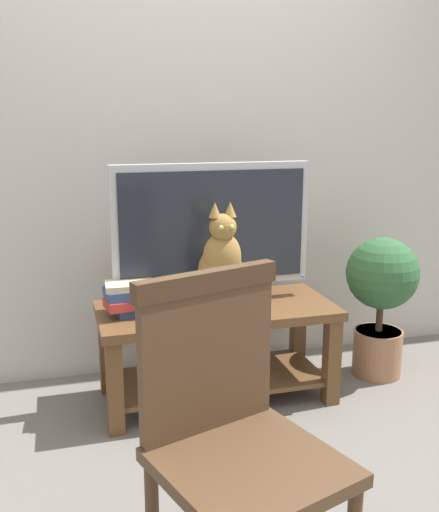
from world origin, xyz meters
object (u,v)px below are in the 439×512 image
at_px(tv_stand, 217,336).
at_px(cat, 222,263).
at_px(potted_plant, 381,293).
at_px(book_stack, 131,297).
at_px(media_box, 220,306).
at_px(wooden_chair, 231,421).
at_px(tv, 212,230).

xyz_separation_m(tv_stand, cat, (-0.01, -0.11, 0.40)).
height_order(tv_stand, potted_plant, potted_plant).
bearing_deg(book_stack, media_box, -13.19).
relative_size(media_box, potted_plant, 0.54).
bearing_deg(tv_stand, wooden_chair, -103.56).
relative_size(tv_stand, media_box, 2.76).
relative_size(tv_stand, cat, 2.51).
distance_m(media_box, book_stack, 0.42).
height_order(tv_stand, tv, tv).
height_order(tv, media_box, tv).
height_order(wooden_chair, book_stack, wooden_chair).
distance_m(cat, book_stack, 0.45).
bearing_deg(book_stack, cat, -14.92).
xyz_separation_m(media_box, cat, (0.00, -0.01, 0.21)).
bearing_deg(tv, potted_plant, -3.13).
bearing_deg(tv_stand, tv, 89.98).
bearing_deg(tv, wooden_chair, -102.77).
bearing_deg(tv, tv_stand, -90.02).
distance_m(tv, cat, 0.22).
xyz_separation_m(tv_stand, wooden_chair, (-0.28, -1.18, 0.22)).
relative_size(media_box, cat, 0.91).
height_order(tv_stand, wooden_chair, wooden_chair).
bearing_deg(tv_stand, potted_plant, 1.64).
bearing_deg(tv, book_stack, -168.70).
height_order(tv, cat, tv).
bearing_deg(book_stack, tv, 11.30).
bearing_deg(potted_plant, tv, 176.87).
bearing_deg(cat, media_box, 94.70).
bearing_deg(media_box, book_stack, 166.81).
height_order(media_box, potted_plant, potted_plant).
bearing_deg(tv_stand, book_stack, -179.10).
distance_m(media_box, cat, 0.21).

